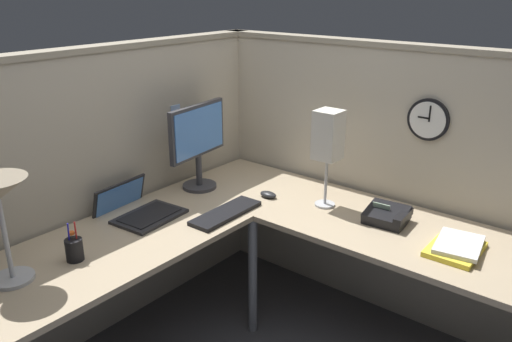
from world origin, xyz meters
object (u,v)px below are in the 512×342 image
(monitor, at_px, (198,140))
(laptop, at_px, (136,209))
(pen_cup, at_px, (74,249))
(office_phone, at_px, (388,216))
(desk_lamp_paper, at_px, (328,138))
(computer_mouse, at_px, (268,195))
(book_stack, at_px, (457,247))
(keyboard, at_px, (226,213))
(wall_clock, at_px, (429,119))

(monitor, bearing_deg, laptop, 179.87)
(pen_cup, bearing_deg, monitor, 10.48)
(office_phone, distance_m, desk_lamp_paper, 0.50)
(computer_mouse, bearing_deg, book_stack, -87.72)
(laptop, bearing_deg, book_stack, -65.89)
(monitor, distance_m, keyboard, 0.51)
(laptop, height_order, book_stack, laptop)
(keyboard, bearing_deg, wall_clock, -45.14)
(laptop, distance_m, computer_mouse, 0.73)
(computer_mouse, bearing_deg, office_phone, -79.90)
(book_stack, bearing_deg, pen_cup, 131.48)
(laptop, relative_size, keyboard, 0.95)
(office_phone, bearing_deg, keyboard, 122.48)
(laptop, relative_size, book_stack, 1.36)
(desk_lamp_paper, bearing_deg, office_phone, -87.79)
(pen_cup, distance_m, book_stack, 1.70)
(book_stack, bearing_deg, keyboard, 108.93)
(book_stack, distance_m, wall_clock, 0.69)
(laptop, bearing_deg, desk_lamp_paper, -45.14)
(monitor, relative_size, wall_clock, 2.27)
(laptop, xyz_separation_m, desk_lamp_paper, (0.71, -0.72, 0.36))
(laptop, xyz_separation_m, computer_mouse, (0.61, -0.41, -0.01))
(monitor, distance_m, laptop, 0.54)
(wall_clock, bearing_deg, desk_lamp_paper, 129.23)
(desk_lamp_paper, bearing_deg, monitor, 108.71)
(monitor, distance_m, computer_mouse, 0.51)
(pen_cup, bearing_deg, keyboard, -14.95)
(keyboard, height_order, desk_lamp_paper, desk_lamp_paper)
(computer_mouse, height_order, office_phone, office_phone)
(pen_cup, height_order, desk_lamp_paper, desk_lamp_paper)
(computer_mouse, bearing_deg, pen_cup, 167.95)
(keyboard, xyz_separation_m, pen_cup, (-0.76, 0.20, 0.04))
(office_phone, relative_size, book_stack, 0.73)
(computer_mouse, distance_m, office_phone, 0.68)
(pen_cup, bearing_deg, computer_mouse, -12.05)
(office_phone, bearing_deg, pen_cup, 143.16)
(desk_lamp_paper, relative_size, wall_clock, 2.41)
(computer_mouse, xyz_separation_m, desk_lamp_paper, (0.11, -0.31, 0.37))
(computer_mouse, xyz_separation_m, wall_clock, (0.43, -0.71, 0.46))
(computer_mouse, xyz_separation_m, book_stack, (0.04, -1.04, 0.00))
(computer_mouse, relative_size, pen_cup, 0.58)
(book_stack, distance_m, desk_lamp_paper, 0.82)
(monitor, height_order, office_phone, monitor)
(pen_cup, distance_m, wall_clock, 1.83)
(office_phone, bearing_deg, desk_lamp_paper, 92.21)
(computer_mouse, distance_m, wall_clock, 0.95)
(monitor, bearing_deg, pen_cup, -169.52)
(keyboard, height_order, computer_mouse, computer_mouse)
(pen_cup, bearing_deg, wall_clock, -31.76)
(book_stack, xyz_separation_m, wall_clock, (0.39, 0.34, 0.46))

